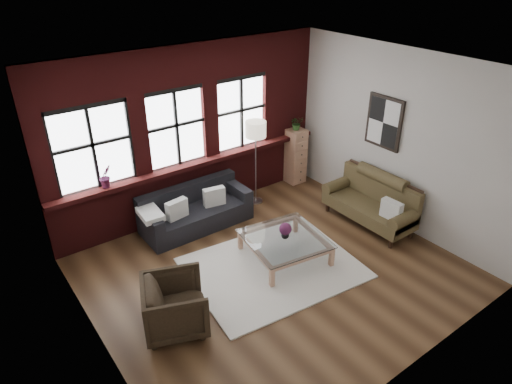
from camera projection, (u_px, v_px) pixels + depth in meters
floor at (273, 270)px, 7.36m from camera, size 5.50×5.50×0.00m
ceiling at (278, 72)px, 5.83m from camera, size 5.50×5.50×0.00m
wall_back at (190, 132)px, 8.36m from camera, size 5.50×0.00×5.50m
wall_front at (422, 269)px, 4.83m from camera, size 5.50×0.00×5.50m
wall_left at (85, 249)px, 5.16m from camera, size 0.00×5.00×5.00m
wall_right at (397, 140)px, 8.03m from camera, size 0.00×5.00×5.00m
brick_backwall at (192, 133)px, 8.32m from camera, size 5.50×0.12×3.20m
sill_ledge at (196, 163)px, 8.52m from camera, size 5.50×0.30×0.08m
window_left at (92, 149)px, 7.31m from camera, size 1.38×0.10×1.50m
window_mid at (176, 129)px, 8.10m from camera, size 1.38×0.10×1.50m
window_right at (241, 114)px, 8.83m from camera, size 1.38×0.10×1.50m
wall_poster at (384, 122)px, 8.11m from camera, size 0.05×0.74×0.94m
shag_rug at (273, 268)px, 7.40m from camera, size 2.84×2.34×0.03m
dark_sofa at (196, 209)px, 8.37m from camera, size 2.02×0.82×0.73m
pillow_a at (177, 209)px, 7.98m from camera, size 0.42×0.20×0.34m
pillow_b at (214, 197)px, 8.38m from camera, size 0.42×0.21×0.34m
vintage_settee at (369, 201)px, 8.38m from camera, size 0.80×1.79×0.96m
pillow_settee at (391, 210)px, 7.90m from camera, size 0.16×0.39×0.34m
armchair at (175, 305)px, 6.10m from camera, size 1.08×1.07×0.77m
coffee_table at (285, 248)px, 7.57m from camera, size 1.40×1.40×0.41m
vase at (285, 235)px, 7.44m from camera, size 0.16×0.16×0.14m
flowers at (285, 229)px, 7.39m from camera, size 0.21×0.21×0.21m
drawer_chest at (295, 156)px, 9.87m from camera, size 0.37×0.37×1.21m
potted_plant_top at (297, 123)px, 9.51m from camera, size 0.33×0.30×0.30m
floor_lamp at (256, 160)px, 8.90m from camera, size 0.40×0.40×1.87m
sill_plant at (106, 176)px, 7.50m from camera, size 0.25×0.22×0.39m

